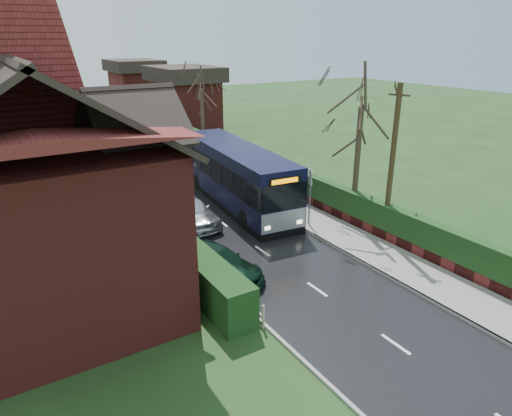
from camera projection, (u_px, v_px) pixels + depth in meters
ground at (288, 269)px, 19.46m from camera, size 140.00×140.00×0.00m
road at (191, 201)px, 27.41m from camera, size 6.00×100.00×0.02m
pavement at (251, 189)px, 29.48m from camera, size 2.50×100.00×0.14m
kerb_right at (235, 192)px, 28.89m from camera, size 0.12×100.00×0.14m
kerb_left at (142, 210)px, 25.90m from camera, size 0.12×100.00×0.10m
front_hedge at (157, 231)px, 21.24m from camera, size 1.20×16.00×1.60m
picket_fence at (173, 235)px, 21.73m from camera, size 0.10×16.00×0.90m
right_wall_hedge at (271, 171)px, 29.91m from camera, size 0.60×50.00×1.80m
brick_house at (31, 174)px, 17.41m from camera, size 9.30×14.60×10.30m
bus at (237, 176)px, 26.50m from camera, size 3.61×11.43×3.41m
car_silver at (190, 211)px, 23.81m from camera, size 2.13×4.59×1.52m
car_green at (216, 263)px, 18.60m from camera, size 3.13×4.78×1.29m
car_distant at (83, 112)px, 54.78m from camera, size 2.48×4.68×1.47m
bus_stop_sign at (310, 189)px, 23.11m from camera, size 0.23×0.46×3.10m
telegraph_pole at (392, 165)px, 21.01m from camera, size 0.40×0.93×7.44m
tree_right_near at (362, 98)px, 22.08m from camera, size 4.02×4.02×8.69m
tree_right_far at (201, 85)px, 37.01m from camera, size 3.88×3.88×7.51m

